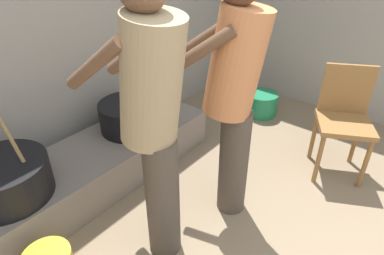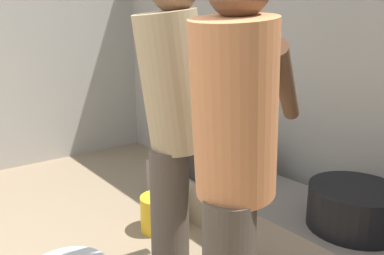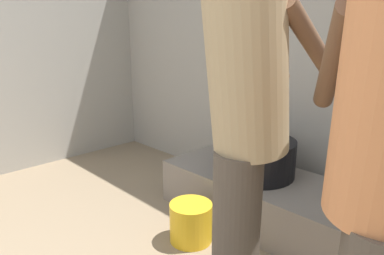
% 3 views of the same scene
% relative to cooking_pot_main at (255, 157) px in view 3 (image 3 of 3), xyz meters
% --- Properties ---
extents(block_enclosure_rear, '(5.52, 0.20, 2.28)m').
position_rel_cooking_pot_main_xyz_m(block_enclosure_rear, '(0.51, 0.53, 0.69)').
color(block_enclosure_rear, '#9E998E').
rests_on(block_enclosure_rear, ground_plane).
extents(hearth_ledge, '(2.30, 0.60, 0.32)m').
position_rel_cooking_pot_main_xyz_m(hearth_ledge, '(0.52, 0.01, -0.28)').
color(hearth_ledge, slate).
rests_on(hearth_ledge, ground_plane).
extents(cooking_pot_main, '(0.54, 0.54, 0.70)m').
position_rel_cooking_pot_main_xyz_m(cooking_pot_main, '(0.00, 0.00, 0.00)').
color(cooking_pot_main, black).
rests_on(cooking_pot_main, hearth_ledge).
extents(cook_in_tan_shirt, '(0.34, 0.69, 1.67)m').
position_rel_cooking_pot_main_xyz_m(cook_in_tan_shirt, '(0.51, -0.81, 0.52)').
color(cook_in_tan_shirt, '#4C4238').
rests_on(cook_in_tan_shirt, ground_plane).
extents(bucket_yellow_plastic, '(0.26, 0.26, 0.25)m').
position_rel_cooking_pot_main_xyz_m(bucket_yellow_plastic, '(-0.09, -0.52, -0.32)').
color(bucket_yellow_plastic, gold).
rests_on(bucket_yellow_plastic, ground_plane).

